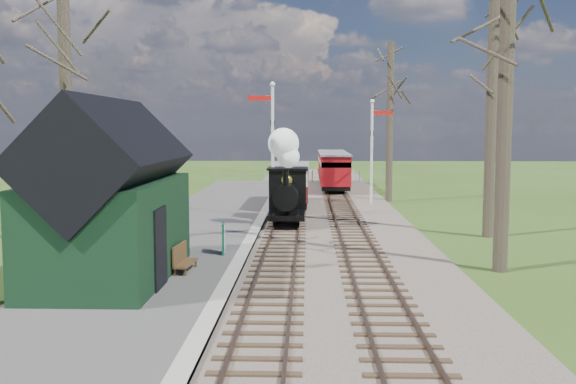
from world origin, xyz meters
The scene contains 19 objects.
ground centered at (0.00, 0.00, 0.00)m, with size 140.00×140.00×0.00m, color #2E4B17.
distant_hills centered at (1.40, 64.38, -16.21)m, with size 114.40×48.00×22.02m.
ballast_bed centered at (1.30, 22.00, 0.05)m, with size 8.00×60.00×0.10m, color brown.
track_near centered at (0.00, 22.00, 0.10)m, with size 1.60×60.00×0.15m.
track_far centered at (2.60, 22.00, 0.10)m, with size 1.60×60.00×0.15m.
platform centered at (-3.50, 14.00, 0.10)m, with size 5.00×44.00×0.20m, color #474442.
coping_strip centered at (-1.20, 14.00, 0.10)m, with size 0.40×44.00×0.21m, color #B2AD9E.
station_shed centered at (-4.30, 4.00, 2.27)m, with size 3.25×6.30×4.78m.
semaphore_near centered at (-0.77, 16.00, 3.62)m, with size 1.22×0.24×6.22m.
semaphore_far centered at (4.37, 22.00, 3.35)m, with size 1.22×0.24×5.72m.
bare_trees centered at (1.33, 10.10, 5.21)m, with size 15.51×22.39×12.00m.
fence_line centered at (0.30, 36.00, 0.55)m, with size 12.60×0.08×1.00m.
locomotive centered at (-0.01, 14.28, 1.86)m, with size 1.60×3.72×3.99m.
coach centered at (0.00, 20.34, 1.37)m, with size 1.86×6.38×1.96m.
red_carriage_a centered at (2.60, 28.58, 1.42)m, with size 1.94×4.80×2.04m.
red_carriage_b centered at (2.60, 34.08, 1.42)m, with size 1.94×4.80×2.04m.
sign_board centered at (-1.79, 7.37, 0.69)m, with size 0.17×0.67×0.98m.
bench centered at (-2.61, 4.87, 0.56)m, with size 0.48×1.35×0.76m.
person centered at (-3.19, 4.24, 0.96)m, with size 0.55×0.36×1.52m, color #1A1C30.
Camera 1 is at (0.89, -12.60, 4.15)m, focal length 40.00 mm.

